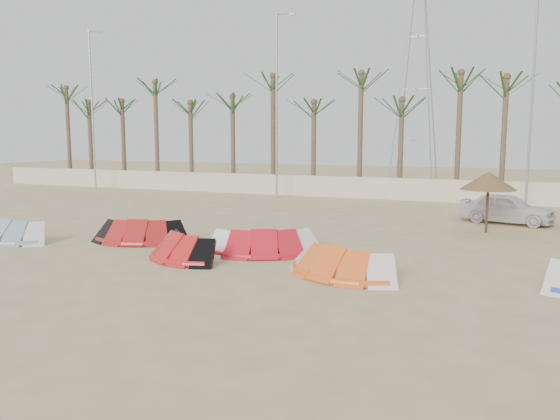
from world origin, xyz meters
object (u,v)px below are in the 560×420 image
at_px(kite_red_mid, 186,245).
at_px(kite_orange, 343,259).
at_px(kite_red_right, 267,240).
at_px(car, 507,208).
at_px(kite_red_left, 145,230).
at_px(parasol_left, 488,181).
at_px(kite_grey, 16,229).

relative_size(kite_red_mid, kite_orange, 0.92).
xyz_separation_m(kite_red_right, car, (7.17, 9.50, 0.24)).
distance_m(kite_red_right, car, 11.91).
height_order(kite_red_left, kite_red_mid, same).
relative_size(kite_red_right, car, 1.04).
height_order(parasol_left, car, parasol_left).
height_order(kite_red_left, kite_red_right, same).
height_order(kite_red_left, kite_orange, same).
xyz_separation_m(kite_grey, parasol_left, (15.66, 8.29, 1.63)).
height_order(kite_red_mid, kite_red_right, same).
relative_size(kite_grey, parasol_left, 1.31).
bearing_deg(kite_red_mid, parasol_left, 44.79).
bearing_deg(kite_red_mid, kite_red_left, 147.40).
relative_size(kite_grey, kite_orange, 0.85).
distance_m(kite_grey, kite_red_mid, 7.22).
relative_size(kite_red_left, parasol_left, 1.52).
xyz_separation_m(kite_red_left, kite_red_right, (4.86, -0.12, 0.00)).
bearing_deg(parasol_left, kite_red_left, -149.94).
height_order(kite_grey, car, car).
bearing_deg(kite_red_right, parasol_left, 45.96).
bearing_deg(car, kite_grey, 138.26).
relative_size(kite_red_mid, car, 0.88).
distance_m(kite_red_left, kite_red_mid, 3.40).
height_order(kite_red_right, car, car).
xyz_separation_m(kite_grey, kite_red_left, (4.35, 1.74, 0.00)).
distance_m(kite_orange, parasol_left, 9.29).
height_order(kite_orange, parasol_left, parasol_left).
height_order(kite_grey, kite_red_mid, same).
distance_m(kite_red_right, parasol_left, 9.41).
bearing_deg(kite_red_mid, kite_grey, 179.26).
height_order(kite_orange, car, car).
xyz_separation_m(kite_red_mid, kite_orange, (5.04, -0.11, 0.00)).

